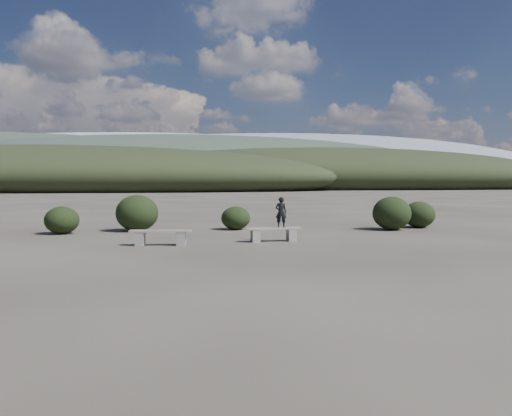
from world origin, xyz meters
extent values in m
plane|color=#312C26|center=(0.00, 0.00, 0.00)|extent=(1200.00, 1200.00, 0.00)
cube|color=gray|center=(-2.66, 4.81, 0.19)|extent=(0.28, 0.36, 0.38)
cube|color=gray|center=(-1.51, 4.66, 0.19)|extent=(0.28, 0.36, 0.38)
cube|color=gray|center=(-2.08, 4.74, 0.41)|extent=(1.76, 0.57, 0.05)
cube|color=gray|center=(0.66, 5.11, 0.19)|extent=(0.26, 0.35, 0.37)
cube|color=gray|center=(1.77, 5.22, 0.19)|extent=(0.26, 0.35, 0.37)
cube|color=gray|center=(1.21, 5.17, 0.40)|extent=(1.70, 0.51, 0.05)
imported|color=black|center=(1.44, 5.19, 0.88)|extent=(0.37, 0.29, 0.92)
ellipsoid|color=black|center=(-5.58, 8.39, 0.47)|extent=(1.16, 1.16, 0.95)
ellipsoid|color=black|center=(-3.11, 9.04, 0.66)|extent=(1.53, 1.53, 1.31)
ellipsoid|color=black|center=(0.48, 9.06, 0.44)|extent=(1.09, 1.09, 0.87)
ellipsoid|color=black|center=(6.22, 8.16, 0.62)|extent=(1.42, 1.42, 1.24)
ellipsoid|color=black|center=(7.65, 8.86, 0.51)|extent=(1.23, 1.23, 1.02)
ellipsoid|color=black|center=(-25.00, 90.00, 2.70)|extent=(110.00, 40.00, 12.00)
ellipsoid|color=black|center=(35.00, 110.00, 3.15)|extent=(120.00, 44.00, 14.00)
ellipsoid|color=#303B30|center=(0.00, 160.00, 5.40)|extent=(190.00, 64.00, 24.00)
ellipsoid|color=slate|center=(70.00, 300.00, 9.90)|extent=(340.00, 110.00, 44.00)
ellipsoid|color=#8B929C|center=(-30.00, 400.00, 12.60)|extent=(460.00, 140.00, 56.00)
camera|label=1|loc=(-1.43, -9.42, 1.78)|focal=35.00mm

